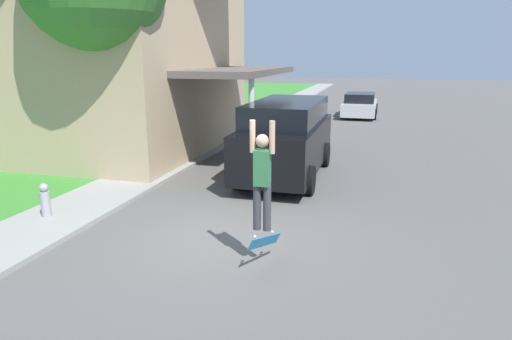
{
  "coord_description": "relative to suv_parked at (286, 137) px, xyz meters",
  "views": [
    {
      "loc": [
        2.94,
        -7.68,
        3.45
      ],
      "look_at": [
        0.59,
        0.75,
        1.21
      ],
      "focal_mm": 32.0,
      "sensor_mm": 36.0,
      "label": 1
    }
  ],
  "objects": [
    {
      "name": "ground_plane",
      "position": [
        -0.34,
        -4.87,
        -1.14
      ],
      "size": [
        120.0,
        120.0,
        0.0
      ],
      "primitive_type": "plane",
      "color": "#54514F"
    },
    {
      "name": "lawn",
      "position": [
        -8.34,
        1.13,
        -1.1
      ],
      "size": [
        10.0,
        80.0,
        0.08
      ],
      "color": "#387F2D",
      "rests_on": "ground_plane"
    },
    {
      "name": "sidewalk",
      "position": [
        -3.94,
        1.13,
        -1.09
      ],
      "size": [
        1.8,
        80.0,
        0.1
      ],
      "color": "gray",
      "rests_on": "ground_plane"
    },
    {
      "name": "house",
      "position": [
        -8.08,
        2.3,
        3.65
      ],
      "size": [
        12.47,
        9.49,
        9.11
      ],
      "color": "tan",
      "rests_on": "lawn"
    },
    {
      "name": "suv_parked",
      "position": [
        0.0,
        0.0,
        0.0
      ],
      "size": [
        2.11,
        5.06,
        2.17
      ],
      "color": "black",
      "rests_on": "ground_plane"
    },
    {
      "name": "car_down_street",
      "position": [
        1.32,
        13.95,
        -0.51
      ],
      "size": [
        1.92,
        4.37,
        1.31
      ],
      "color": "#B7B7BC",
      "rests_on": "ground_plane"
    },
    {
      "name": "skateboarder",
      "position": [
        0.8,
        -5.72,
        0.42
      ],
      "size": [
        0.41,
        0.21,
        1.82
      ],
      "color": "#38383D",
      "rests_on": "ground_plane"
    },
    {
      "name": "skateboard",
      "position": [
        0.85,
        -5.76,
        -0.7
      ],
      "size": [
        0.39,
        0.75,
        0.34
      ],
      "color": "#236B99",
      "rests_on": "ground_plane"
    },
    {
      "name": "fire_hydrant",
      "position": [
        -4.14,
        -4.92,
        -0.69
      ],
      "size": [
        0.2,
        0.2,
        0.72
      ],
      "color": "#99999E",
      "rests_on": "sidewalk"
    }
  ]
}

